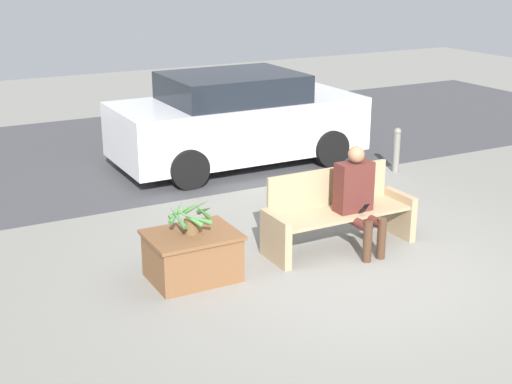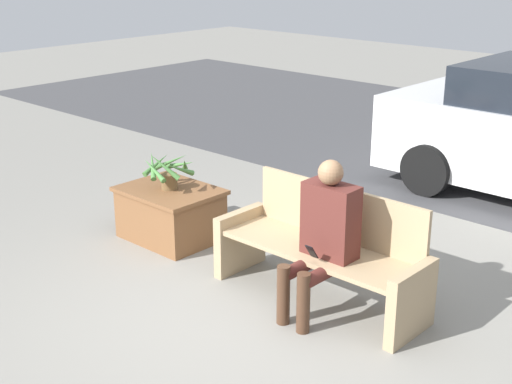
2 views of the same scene
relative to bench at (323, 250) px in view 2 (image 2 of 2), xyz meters
The scene contains 5 objects.
ground_plane 0.82m from the bench, 110.22° to the right, with size 30.00×30.00×0.00m, color gray.
bench is the anchor object (origin of this frame).
person_seated 0.36m from the bench, 53.23° to the right, with size 0.44×0.61×1.26m.
planter_box 1.90m from the bench, behind, with size 0.96×0.74×0.53m.
potted_plant 1.92m from the bench, behind, with size 0.51×0.51×0.41m.
Camera 2 is at (3.47, -3.67, 2.80)m, focal length 50.00 mm.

